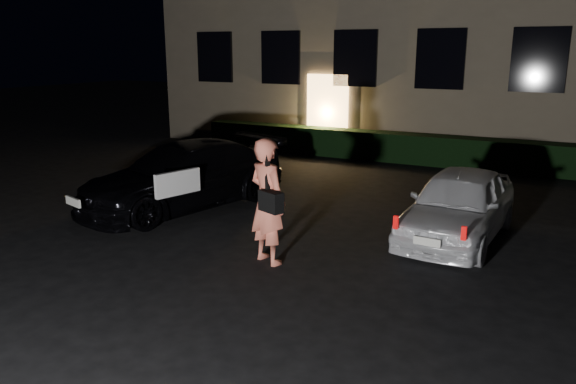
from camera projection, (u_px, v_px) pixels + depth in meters
The scene contains 5 objects.
ground at pixel (239, 306), 7.41m from camera, with size 80.00×80.00×0.00m, color black.
hedge at pixel (431, 150), 16.34m from camera, with size 15.00×0.70×0.85m, color black.
sedan at pixel (183, 176), 11.87m from camera, with size 3.17×5.06×1.37m.
hatch at pixel (459, 204), 9.91m from camera, with size 1.70×3.75×1.25m.
man at pixel (268, 201), 8.70m from camera, with size 0.85×0.74×1.99m.
Camera 1 is at (3.70, -5.75, 3.30)m, focal length 35.00 mm.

